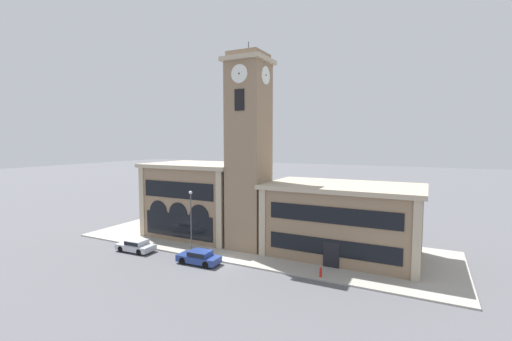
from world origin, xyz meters
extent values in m
plane|color=#56565B|center=(0.00, 0.00, 0.00)|extent=(300.00, 300.00, 0.00)
cube|color=#A39E93|center=(0.00, 7.00, 0.07)|extent=(42.73, 14.01, 0.15)
cube|color=#897056|center=(0.00, 5.26, 10.15)|extent=(3.96, 3.96, 20.31)
cube|color=tan|center=(0.00, 5.26, 20.53)|extent=(4.66, 4.66, 0.45)
cube|color=#897056|center=(0.00, 5.26, 21.06)|extent=(3.64, 3.64, 0.60)
cylinder|color=#4C4C51|center=(0.00, 5.26, 21.96)|extent=(0.10, 0.10, 1.20)
cylinder|color=silver|center=(0.00, 3.23, 18.86)|extent=(1.89, 0.10, 1.89)
cylinder|color=black|center=(0.00, 3.16, 18.86)|extent=(0.15, 0.04, 0.15)
cylinder|color=silver|center=(2.03, 5.26, 18.86)|extent=(0.10, 1.89, 1.89)
cylinder|color=black|center=(2.10, 5.26, 18.86)|extent=(0.04, 0.15, 0.15)
cube|color=black|center=(0.00, 3.24, 16.21)|extent=(1.11, 0.10, 2.20)
cube|color=#897056|center=(-8.32, 7.64, 4.36)|extent=(12.09, 8.73, 8.73)
cube|color=tan|center=(-8.32, 7.64, 8.95)|extent=(12.79, 9.43, 0.45)
cube|color=tan|center=(-14.02, 3.22, 4.36)|extent=(0.70, 0.16, 8.73)
cube|color=tan|center=(-2.63, 3.22, 4.36)|extent=(0.70, 0.16, 8.73)
cube|color=black|center=(-8.32, 3.24, 6.29)|extent=(9.91, 0.10, 1.92)
cube|color=black|center=(-8.32, 3.24, 2.10)|extent=(9.67, 0.10, 2.79)
cylinder|color=black|center=(-11.34, 3.23, 3.49)|extent=(2.66, 0.06, 2.66)
cylinder|color=black|center=(-8.32, 3.23, 3.49)|extent=(2.66, 0.06, 2.66)
cylinder|color=black|center=(-5.30, 3.23, 3.49)|extent=(2.66, 0.06, 2.66)
cube|color=#897056|center=(9.82, 7.64, 3.53)|extent=(15.09, 8.73, 7.06)
cube|color=tan|center=(9.82, 7.64, 7.29)|extent=(15.79, 9.43, 0.45)
cube|color=tan|center=(2.63, 3.22, 3.53)|extent=(0.70, 0.16, 7.06)
cube|color=tan|center=(17.02, 3.22, 3.53)|extent=(0.70, 0.16, 7.06)
cube|color=black|center=(9.82, 3.24, 5.08)|extent=(12.37, 0.10, 1.55)
cube|color=black|center=(9.82, 3.23, 1.27)|extent=(1.50, 0.12, 2.54)
cube|color=black|center=(9.82, 3.24, 2.03)|extent=(12.37, 0.10, 1.58)
cube|color=#B2B7C1|center=(-10.47, -1.31, 0.49)|extent=(4.25, 2.07, 0.61)
cube|color=#B2B7C1|center=(-10.30, -1.30, 1.05)|extent=(2.07, 1.79, 0.50)
cube|color=black|center=(-10.30, -1.30, 1.05)|extent=(1.99, 1.82, 0.37)
cylinder|color=black|center=(-11.73, -2.20, 0.34)|extent=(0.69, 0.25, 0.68)
cylinder|color=black|center=(-11.80, -0.52, 0.34)|extent=(0.69, 0.25, 0.68)
cylinder|color=black|center=(-9.14, -2.09, 0.34)|extent=(0.69, 0.25, 0.68)
cylinder|color=black|center=(-9.21, -0.42, 0.34)|extent=(0.69, 0.25, 0.68)
cube|color=navy|center=(-2.06, -1.31, 0.52)|extent=(4.33, 1.94, 0.64)
cube|color=navy|center=(-1.89, -1.30, 1.08)|extent=(2.11, 1.67, 0.48)
cube|color=black|center=(-1.89, -1.30, 1.08)|extent=(2.03, 1.71, 0.36)
cylinder|color=black|center=(-3.35, -2.13, 0.36)|extent=(0.72, 0.25, 0.71)
cylinder|color=black|center=(-3.41, -0.59, 0.36)|extent=(0.72, 0.25, 0.71)
cylinder|color=black|center=(-0.71, -2.03, 0.36)|extent=(0.72, 0.25, 0.71)
cylinder|color=black|center=(-0.77, -0.48, 0.36)|extent=(0.72, 0.25, 0.71)
cylinder|color=#4C4C51|center=(-4.52, 0.76, 3.28)|extent=(0.12, 0.12, 6.26)
sphere|color=silver|center=(-4.52, 0.76, 6.59)|extent=(0.36, 0.36, 0.36)
cylinder|color=red|center=(9.61, 0.53, 0.50)|extent=(0.22, 0.22, 0.70)
sphere|color=red|center=(9.61, 0.53, 0.93)|extent=(0.19, 0.19, 0.19)
camera|label=1|loc=(17.66, -27.80, 11.91)|focal=24.00mm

